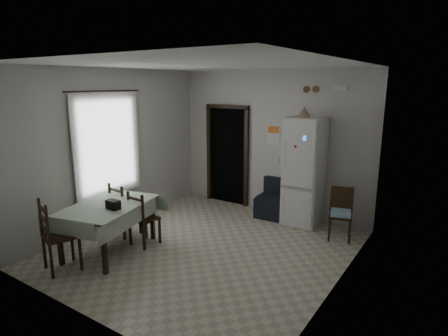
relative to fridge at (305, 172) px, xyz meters
name	(u,v)px	position (x,y,z in m)	size (l,w,h in m)	color
ground	(207,248)	(-0.86, -1.93, -1.01)	(4.50, 4.50, 0.00)	#C0B69D
ceiling	(205,64)	(-0.86, -1.93, 1.89)	(4.20, 4.50, 0.02)	white
wall_back	(271,143)	(-0.86, 0.32, 0.44)	(4.20, 0.02, 2.90)	beige
wall_front	(81,198)	(-0.86, -4.18, 0.44)	(4.20, 0.02, 2.90)	beige
wall_left	(115,149)	(-2.96, -1.93, 0.44)	(0.02, 4.50, 2.90)	beige
wall_right	(342,180)	(1.24, -1.93, 0.44)	(0.02, 4.50, 2.90)	beige
doorway	(233,154)	(-1.91, 0.52, 0.05)	(1.06, 0.52, 2.22)	black
window_recess	(104,144)	(-3.01, -2.13, 0.54)	(0.10, 1.20, 1.60)	silver
curtain	(108,145)	(-2.90, -2.13, 0.54)	(0.02, 1.45, 1.85)	white
curtain_rod	(104,91)	(-2.89, -2.13, 1.49)	(0.02, 0.02, 1.60)	black
calendar	(274,135)	(-0.81, 0.31, 0.61)	(0.28, 0.02, 0.40)	white
calendar_image	(274,130)	(-0.81, 0.30, 0.71)	(0.24, 0.01, 0.14)	orange
light_switch	(277,160)	(-0.71, 0.31, 0.09)	(0.08, 0.02, 0.12)	beige
vent_left	(306,89)	(-0.16, 0.30, 1.51)	(0.12, 0.12, 0.03)	#543521
vent_right	(316,89)	(0.02, 0.30, 1.51)	(0.12, 0.12, 0.03)	#543521
emergency_light	(341,88)	(0.49, 0.28, 1.54)	(0.25, 0.07, 0.09)	white
fridge	(305,172)	(0.00, 0.00, 0.00)	(0.66, 0.66, 2.03)	silver
tan_cone	(304,112)	(-0.06, 0.01, 1.11)	(0.23, 0.23, 0.19)	#A77F5D
navy_seat	(274,199)	(-0.62, 0.00, -0.63)	(0.63, 0.61, 0.76)	black
corner_chair	(341,214)	(0.82, -0.36, -0.57)	(0.38, 0.38, 0.89)	black
dining_table	(110,228)	(-2.09, -2.86, -0.62)	(0.99, 1.50, 0.78)	#A4B59B
black_bag	(113,205)	(-1.85, -2.96, -0.16)	(0.21, 0.13, 0.14)	black
dining_chair_far_left	(125,209)	(-2.40, -2.26, -0.54)	(0.41, 0.41, 0.95)	black
dining_chair_far_right	(144,218)	(-1.82, -2.37, -0.55)	(0.40, 0.40, 0.93)	black
dining_chair_near_head	(60,235)	(-2.18, -3.65, -0.48)	(0.45, 0.45, 1.06)	black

